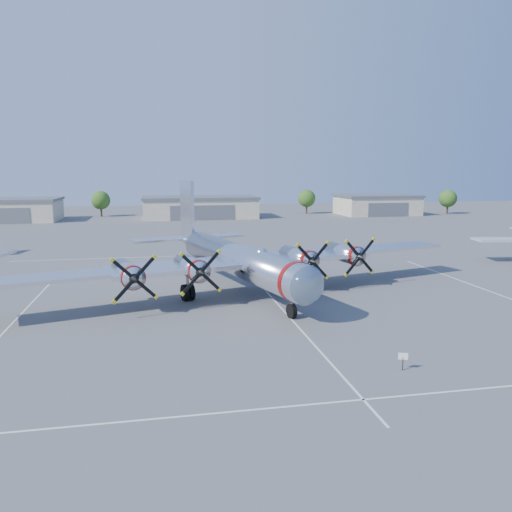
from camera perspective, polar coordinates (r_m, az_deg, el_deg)
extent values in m
plane|color=#535355|center=(47.84, 1.77, -4.72)|extent=(260.00, 260.00, 0.00)
cube|color=silver|center=(43.49, -26.37, -7.25)|extent=(0.15, 40.00, 0.01)
cube|color=silver|center=(43.15, 3.25, -6.34)|extent=(0.15, 40.00, 0.01)
cube|color=silver|center=(52.91, 27.09, -4.39)|extent=(0.15, 40.00, 0.01)
cube|color=silver|center=(28.03, 12.18, -15.75)|extent=(60.00, 0.15, 0.01)
cube|color=silver|center=(71.90, -2.65, 0.20)|extent=(60.00, 0.15, 0.01)
cube|color=#B5A78F|center=(132.14, -26.33, 4.63)|extent=(22.00, 14.00, 4.80)
cube|color=slate|center=(131.97, -26.42, 5.80)|extent=(22.60, 14.60, 0.60)
cube|color=slate|center=(125.41, -27.14, 4.07)|extent=(12.10, 0.20, 3.60)
cube|color=#B5A78F|center=(127.92, -6.43, 5.45)|extent=(28.00, 14.00, 4.80)
cube|color=slate|center=(127.75, -6.45, 6.66)|extent=(28.60, 14.60, 0.60)
cube|color=slate|center=(120.97, -6.14, 4.92)|extent=(15.40, 0.20, 3.60)
cube|color=#B5A78F|center=(140.21, 13.62, 5.61)|extent=(20.00, 14.00, 4.80)
cube|color=slate|center=(140.05, 13.66, 6.71)|extent=(20.60, 14.60, 0.60)
cube|color=slate|center=(133.89, 14.86, 5.12)|extent=(11.00, 0.20, 3.60)
cylinder|color=#382619|center=(136.35, -17.27, 4.91)|extent=(0.50, 0.50, 2.80)
sphere|color=#204714|center=(136.16, -17.33, 6.10)|extent=(4.80, 4.80, 4.80)
cylinder|color=#382619|center=(139.52, 5.80, 5.41)|extent=(0.50, 0.50, 2.80)
sphere|color=#204714|center=(139.33, 5.82, 6.57)|extent=(4.80, 4.80, 4.80)
cylinder|color=#382619|center=(148.01, 21.01, 5.06)|extent=(0.50, 0.50, 2.80)
sphere|color=#204714|center=(147.83, 21.08, 6.15)|extent=(4.80, 4.80, 4.80)
cylinder|color=black|center=(32.15, 16.42, -11.72)|extent=(0.06, 0.06, 0.84)
cube|color=white|center=(31.98, 16.46, -10.94)|extent=(0.55, 0.25, 0.42)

